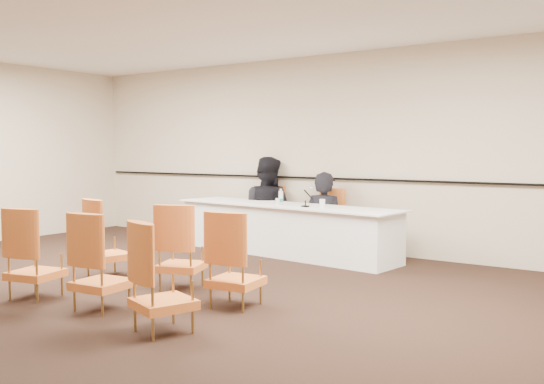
{
  "coord_description": "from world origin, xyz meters",
  "views": [
    {
      "loc": [
        4.59,
        -4.17,
        1.54
      ],
      "look_at": [
        -0.15,
        2.6,
        0.96
      ],
      "focal_mm": 40.0,
      "sensor_mm": 36.0,
      "label": 1
    }
  ],
  "objects_px": {
    "panelist_second_chair": "(267,215)",
    "drinking_glass": "(278,202)",
    "panelist_main": "(324,230)",
    "aud_chair_front_left": "(108,237)",
    "panelist_second": "(267,214)",
    "aud_chair_front_right": "(236,259)",
    "aud_chair_back_mid": "(102,261)",
    "panelist_main_chair": "(324,221)",
    "microphone": "(305,197)",
    "aud_chair_back_left": "(35,252)",
    "aud_chair_front_mid": "(181,246)",
    "coffee_cup": "(322,204)",
    "aud_chair_back_right": "(163,277)",
    "water_bottle": "(281,197)",
    "panel_table": "(285,229)"
  },
  "relations": [
    {
      "from": "aud_chair_front_right",
      "to": "aud_chair_back_mid",
      "type": "distance_m",
      "value": 1.29
    },
    {
      "from": "panelist_second",
      "to": "panelist_second_chair",
      "type": "height_order",
      "value": "panelist_second"
    },
    {
      "from": "panelist_main",
      "to": "coffee_cup",
      "type": "relative_size",
      "value": 14.42
    },
    {
      "from": "microphone",
      "to": "aud_chair_front_mid",
      "type": "relative_size",
      "value": 0.3
    },
    {
      "from": "microphone",
      "to": "aud_chair_back_mid",
      "type": "xyz_separation_m",
      "value": [
        -0.17,
        -3.43,
        -0.4
      ]
    },
    {
      "from": "aud_chair_front_right",
      "to": "coffee_cup",
      "type": "bearing_deg",
      "value": 93.55
    },
    {
      "from": "aud_chair_back_mid",
      "to": "aud_chair_back_left",
      "type": "bearing_deg",
      "value": 179.21
    },
    {
      "from": "microphone",
      "to": "aud_chair_front_mid",
      "type": "distance_m",
      "value": 2.38
    },
    {
      "from": "panelist_main_chair",
      "to": "microphone",
      "type": "height_order",
      "value": "microphone"
    },
    {
      "from": "panelist_main_chair",
      "to": "aud_chair_front_mid",
      "type": "relative_size",
      "value": 1.0
    },
    {
      "from": "microphone",
      "to": "aud_chair_back_left",
      "type": "relative_size",
      "value": 0.3
    },
    {
      "from": "drinking_glass",
      "to": "aud_chair_front_left",
      "type": "relative_size",
      "value": 0.11
    },
    {
      "from": "panelist_main_chair",
      "to": "microphone",
      "type": "xyz_separation_m",
      "value": [
        0.08,
        -0.67,
        0.4
      ]
    },
    {
      "from": "water_bottle",
      "to": "coffee_cup",
      "type": "xyz_separation_m",
      "value": [
        0.75,
        -0.09,
        -0.06
      ]
    },
    {
      "from": "panelist_main",
      "to": "coffee_cup",
      "type": "xyz_separation_m",
      "value": [
        0.35,
        -0.67,
        0.47
      ]
    },
    {
      "from": "microphone",
      "to": "panel_table",
      "type": "bearing_deg",
      "value": 164.25
    },
    {
      "from": "panelist_second",
      "to": "aud_chair_back_right",
      "type": "height_order",
      "value": "panelist_second"
    },
    {
      "from": "water_bottle",
      "to": "panel_table",
      "type": "bearing_deg",
      "value": 61.59
    },
    {
      "from": "aud_chair_back_left",
      "to": "microphone",
      "type": "bearing_deg",
      "value": 58.83
    },
    {
      "from": "panelist_main_chair",
      "to": "aud_chair_back_right",
      "type": "xyz_separation_m",
      "value": [
        0.92,
        -4.29,
        0.0
      ]
    },
    {
      "from": "water_bottle",
      "to": "drinking_glass",
      "type": "relative_size",
      "value": 2.32
    },
    {
      "from": "panel_table",
      "to": "aud_chair_front_right",
      "type": "relative_size",
      "value": 3.88
    },
    {
      "from": "panelist_main",
      "to": "panelist_second",
      "type": "bearing_deg",
      "value": -11.56
    },
    {
      "from": "drinking_glass",
      "to": "aud_chair_front_right",
      "type": "height_order",
      "value": "aud_chair_front_right"
    },
    {
      "from": "microphone",
      "to": "aud_chair_back_mid",
      "type": "distance_m",
      "value": 3.46
    },
    {
      "from": "water_bottle",
      "to": "microphone",
      "type": "bearing_deg",
      "value": -11.69
    },
    {
      "from": "panelist_second_chair",
      "to": "aud_chair_front_mid",
      "type": "relative_size",
      "value": 1.0
    },
    {
      "from": "panelist_main_chair",
      "to": "panelist_second_chair",
      "type": "bearing_deg",
      "value": 180.0
    },
    {
      "from": "panelist_main_chair",
      "to": "aud_chair_front_right",
      "type": "height_order",
      "value": "same"
    },
    {
      "from": "panelist_main_chair",
      "to": "aud_chair_back_mid",
      "type": "bearing_deg",
      "value": -85.7
    },
    {
      "from": "water_bottle",
      "to": "aud_chair_front_right",
      "type": "bearing_deg",
      "value": -64.32
    },
    {
      "from": "aud_chair_front_left",
      "to": "aud_chair_back_right",
      "type": "bearing_deg",
      "value": -17.53
    },
    {
      "from": "panelist_second_chair",
      "to": "aud_chair_back_mid",
      "type": "bearing_deg",
      "value": -70.42
    },
    {
      "from": "aud_chair_front_mid",
      "to": "aud_chair_back_mid",
      "type": "height_order",
      "value": "same"
    },
    {
      "from": "panelist_main",
      "to": "aud_chair_front_left",
      "type": "xyz_separation_m",
      "value": [
        -1.27,
        -3.04,
        0.14
      ]
    },
    {
      "from": "aud_chair_back_left",
      "to": "aud_chair_back_mid",
      "type": "relative_size",
      "value": 1.0
    },
    {
      "from": "panelist_main",
      "to": "panelist_second_chair",
      "type": "bearing_deg",
      "value": -11.56
    },
    {
      "from": "panelist_second_chair",
      "to": "aud_chair_back_right",
      "type": "bearing_deg",
      "value": -59.3
    },
    {
      "from": "microphone",
      "to": "drinking_glass",
      "type": "xyz_separation_m",
      "value": [
        -0.49,
        0.03,
        -0.09
      ]
    },
    {
      "from": "aud_chair_front_left",
      "to": "coffee_cup",
      "type": "bearing_deg",
      "value": 67.73
    },
    {
      "from": "microphone",
      "to": "aud_chair_back_right",
      "type": "relative_size",
      "value": 0.3
    },
    {
      "from": "drinking_glass",
      "to": "panelist_main",
      "type": "bearing_deg",
      "value": 57.56
    },
    {
      "from": "panelist_second_chair",
      "to": "drinking_glass",
      "type": "height_order",
      "value": "panelist_second_chair"
    },
    {
      "from": "water_bottle",
      "to": "coffee_cup",
      "type": "bearing_deg",
      "value": -7.16
    },
    {
      "from": "coffee_cup",
      "to": "aud_chair_front_mid",
      "type": "distance_m",
      "value": 2.41
    },
    {
      "from": "panelist_main_chair",
      "to": "panelist_second",
      "type": "xyz_separation_m",
      "value": [
        -1.14,
        0.11,
        0.02
      ]
    },
    {
      "from": "water_bottle",
      "to": "aud_chair_back_left",
      "type": "distance_m",
      "value": 3.69
    },
    {
      "from": "coffee_cup",
      "to": "aud_chair_back_right",
      "type": "height_order",
      "value": "aud_chair_back_right"
    },
    {
      "from": "microphone",
      "to": "aud_chair_back_right",
      "type": "bearing_deg",
      "value": -73.79
    },
    {
      "from": "panelist_second",
      "to": "panel_table",
      "type": "bearing_deg",
      "value": 133.4
    }
  ]
}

